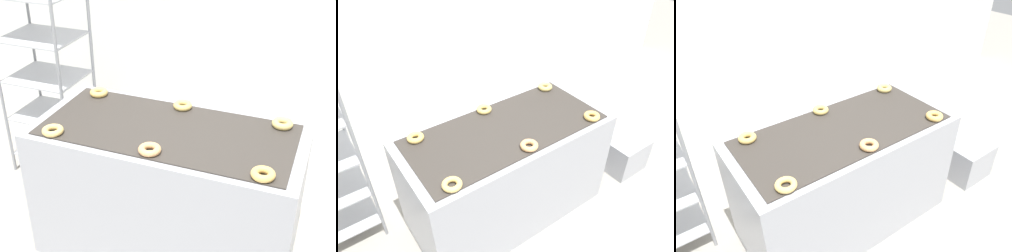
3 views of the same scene
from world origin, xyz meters
The scene contains 8 objects.
fryer_machine centered at (0.00, 0.62, 0.44)m, with size 1.56×0.74×0.88m.
baking_rack_cart centered at (-1.21, 1.20, 0.78)m, with size 0.56×0.48×1.53m.
donut_near_left centered at (-0.58, 0.34, 0.89)m, with size 0.12×0.12×0.04m, color #E4BC67.
donut_near_center centered at (0.00, 0.35, 0.89)m, with size 0.12×0.12×0.04m, color #E2A567.
donut_near_right centered at (0.60, 0.35, 0.90)m, with size 0.12×0.12×0.04m, color #E5B55B.
donut_far_left centered at (-0.58, 0.87, 0.90)m, with size 0.12×0.12×0.04m, color #E4BB5F.
donut_far_center centered at (-0.01, 0.90, 0.89)m, with size 0.12×0.12×0.04m, color #D9B85F.
donut_far_right centered at (0.60, 0.88, 0.90)m, with size 0.12×0.12×0.04m, color #D6BB67.
Camera 1 is at (0.84, -1.54, 2.20)m, focal length 50.00 mm.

